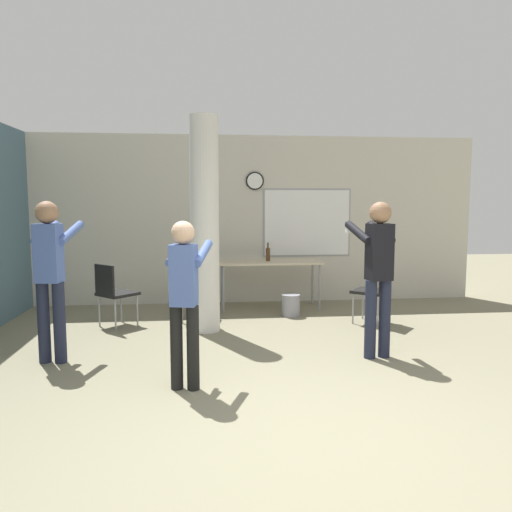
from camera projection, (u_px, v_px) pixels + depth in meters
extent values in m
plane|color=gray|center=(299.00, 440.00, 3.57)|extent=(24.00, 24.00, 0.00)
cube|color=beige|center=(242.00, 220.00, 8.42)|extent=(8.00, 0.12, 2.80)
cylinder|color=black|center=(255.00, 181.00, 8.30)|extent=(0.30, 0.03, 0.30)
cylinder|color=white|center=(255.00, 181.00, 8.28)|extent=(0.26, 0.01, 0.25)
cube|color=#99999E|center=(307.00, 223.00, 8.48)|extent=(1.51, 0.01, 1.16)
cube|color=white|center=(307.00, 223.00, 8.47)|extent=(1.45, 0.02, 1.10)
cylinder|color=silver|center=(205.00, 225.00, 6.48)|extent=(0.37, 0.37, 2.80)
cube|color=beige|center=(270.00, 262.00, 7.94)|extent=(1.63, 0.64, 0.03)
cylinder|color=gray|center=(223.00, 289.00, 7.65)|extent=(0.04, 0.04, 0.73)
cylinder|color=gray|center=(320.00, 288.00, 7.81)|extent=(0.04, 0.04, 0.73)
cylinder|color=gray|center=(222.00, 284.00, 8.16)|extent=(0.04, 0.04, 0.73)
cylinder|color=gray|center=(312.00, 282.00, 8.32)|extent=(0.04, 0.04, 0.73)
cylinder|color=#4C3319|center=(268.00, 254.00, 7.95)|extent=(0.07, 0.07, 0.21)
cylinder|color=#4C3319|center=(268.00, 245.00, 7.94)|extent=(0.03, 0.03, 0.09)
cylinder|color=gray|center=(291.00, 305.00, 7.46)|extent=(0.27, 0.27, 0.32)
cube|color=black|center=(118.00, 294.00, 6.82)|extent=(0.62, 0.62, 0.04)
cube|color=black|center=(104.00, 280.00, 6.64)|extent=(0.30, 0.30, 0.40)
cylinder|color=#99999E|center=(137.00, 310.00, 6.88)|extent=(0.02, 0.02, 0.43)
cylinder|color=#99999E|center=(121.00, 307.00, 7.10)|extent=(0.02, 0.02, 0.43)
cylinder|color=#99999E|center=(115.00, 315.00, 6.60)|extent=(0.02, 0.02, 0.43)
cylinder|color=#99999E|center=(99.00, 311.00, 6.82)|extent=(0.02, 0.02, 0.43)
cube|color=black|center=(196.00, 290.00, 7.15)|extent=(0.50, 0.50, 0.04)
cube|color=black|center=(194.00, 277.00, 6.92)|extent=(0.40, 0.09, 0.40)
cylinder|color=#99999E|center=(211.00, 303.00, 7.34)|extent=(0.02, 0.02, 0.43)
cylinder|color=#99999E|center=(187.00, 303.00, 7.36)|extent=(0.02, 0.02, 0.43)
cylinder|color=#99999E|center=(207.00, 308.00, 6.99)|extent=(0.02, 0.02, 0.43)
cylinder|color=#99999E|center=(182.00, 308.00, 7.00)|extent=(0.02, 0.02, 0.43)
cube|color=black|center=(370.00, 291.00, 7.00)|extent=(0.62, 0.62, 0.04)
cube|color=black|center=(385.00, 277.00, 6.86)|extent=(0.28, 0.32, 0.40)
cylinder|color=#99999E|center=(363.00, 304.00, 7.27)|extent=(0.02, 0.02, 0.43)
cylinder|color=#99999E|center=(353.00, 309.00, 6.98)|extent=(0.02, 0.02, 0.43)
cylinder|color=#99999E|center=(387.00, 307.00, 7.07)|extent=(0.02, 0.02, 0.43)
cylinder|color=#99999E|center=(378.00, 312.00, 6.78)|extent=(0.02, 0.02, 0.43)
cylinder|color=#1E2338|center=(60.00, 323.00, 5.26)|extent=(0.13, 0.13, 0.86)
cylinder|color=#1E2338|center=(44.00, 323.00, 5.27)|extent=(0.13, 0.13, 0.86)
cube|color=#4C66AD|center=(49.00, 253.00, 5.18)|extent=(0.28, 0.24, 0.61)
sphere|color=#997051|center=(47.00, 212.00, 5.14)|extent=(0.23, 0.23, 0.23)
cylinder|color=#4C66AD|center=(71.00, 233.00, 5.40)|extent=(0.18, 0.55, 0.25)
cylinder|color=#4C66AD|center=(46.00, 233.00, 5.41)|extent=(0.18, 0.55, 0.25)
cylinder|color=black|center=(193.00, 348.00, 4.50)|extent=(0.11, 0.11, 0.78)
cylinder|color=black|center=(177.00, 347.00, 4.52)|extent=(0.11, 0.11, 0.78)
cube|color=#4C66AD|center=(184.00, 275.00, 4.44)|extent=(0.26, 0.23, 0.55)
sphere|color=#D8AD8C|center=(183.00, 233.00, 4.40)|extent=(0.21, 0.21, 0.21)
cylinder|color=#4C66AD|center=(203.00, 253.00, 4.62)|extent=(0.20, 0.49, 0.22)
cylinder|color=#4C66AD|center=(177.00, 253.00, 4.65)|extent=(0.20, 0.49, 0.22)
cube|color=white|center=(183.00, 250.00, 4.87)|extent=(0.07, 0.13, 0.04)
cylinder|color=#1E2338|center=(385.00, 319.00, 5.45)|extent=(0.13, 0.13, 0.86)
cylinder|color=#1E2338|center=(370.00, 319.00, 5.41)|extent=(0.13, 0.13, 0.86)
cube|color=black|center=(379.00, 252.00, 5.35)|extent=(0.28, 0.23, 0.61)
sphere|color=#997051|center=(380.00, 213.00, 5.31)|extent=(0.23, 0.23, 0.23)
cylinder|color=black|center=(381.00, 232.00, 5.60)|extent=(0.16, 0.55, 0.24)
cylinder|color=black|center=(358.00, 232.00, 5.53)|extent=(0.16, 0.55, 0.24)
cube|color=white|center=(349.00, 231.00, 5.77)|extent=(0.05, 0.13, 0.04)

